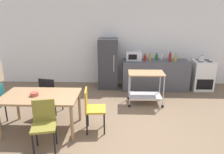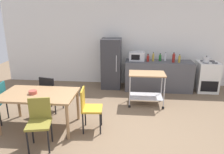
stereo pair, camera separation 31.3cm
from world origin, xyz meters
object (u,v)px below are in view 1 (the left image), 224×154
Objects in this scene: microwave at (134,56)px; bottle_soda at (157,57)px; bottle_olive_oil at (150,57)px; bottle_soy_sauce at (170,57)px; chair_olive at (44,122)px; bottle_vinegar at (176,58)px; chair_black at (50,93)px; refrigerator at (108,64)px; stove_oven at (202,75)px; chair_mustard at (92,107)px; fruit_bowl at (34,94)px; kettle at (201,58)px; dining_table at (41,99)px; bottle_sesame_oil at (145,58)px; bottle_sparkling_water at (162,57)px; kitchen_cart at (146,83)px.

bottle_soda is (0.70, 0.01, -0.04)m from microwave.
bottle_soy_sauce reaches higher than bottle_olive_oil.
bottle_vinegar is (2.97, 3.06, 0.48)m from chair_olive.
chair_black is 0.57× the size of refrigerator.
chair_olive is 4.99m from stove_oven.
chair_black is (-1.08, 0.74, 0.00)m from chair_mustard.
microwave reaches higher than bottle_soda.
bottle_soy_sauce is 4.01m from fruit_bowl.
kettle is at bearing -7.20° from bottle_soda.
dining_table is at bearing -115.19° from refrigerator.
bottle_sparkling_water is (0.53, 0.15, 0.01)m from bottle_sesame_oil.
chair_black is 2.81m from microwave.
stove_oven is 3.67× the size of bottle_sparkling_water.
bottle_vinegar is 1.47× the size of fruit_bowl.
microwave is 1.93× the size of bottle_vinegar.
chair_black is at bearing -145.91° from bottle_soda.
chair_mustard and chair_black have the same top height.
bottle_olive_oil is at bearing -7.83° from microwave.
stove_oven is 1.01× the size of kitchen_cart.
dining_table is at bearing 100.63° from chair_olive.
chair_mustard is at bearing -140.66° from kettle.
stove_oven is 1.04m from bottle_vinegar.
kettle is (4.11, 2.45, 0.22)m from fruit_bowl.
kitchen_cart is at bearing 31.08° from dining_table.
bottle_sparkling_water is at bearing 42.20° from dining_table.
bottle_olive_oil reaches higher than bottle_sesame_oil.
kitchen_cart is at bearing -94.52° from bottle_sesame_oil.
bottle_vinegar reaches higher than chair_mustard.
bottle_sesame_oil is (2.38, 1.73, 0.47)m from chair_black.
chair_olive is 3.86× the size of bottle_sesame_oil.
chair_olive is 3.89× the size of bottle_soda.
bottle_sesame_oil reaches higher than chair_olive.
kitchen_cart is 3.14× the size of bottle_soy_sauce.
kitchen_cart is 2.10m from kettle.
bottle_soda is (2.71, 2.58, 0.32)m from dining_table.
kitchen_cart is at bearing 30.56° from fruit_bowl.
kitchen_cart is at bearing -50.54° from refrigerator.
refrigerator reaches higher than chair_olive.
refrigerator is 3.37× the size of microwave.
bottle_olive_oil is 0.92× the size of bottle_soy_sauce.
refrigerator is at bearing 174.07° from bottle_soy_sauce.
stove_oven is (4.17, 1.80, -0.07)m from chair_black.
kettle is at bearing -8.93° from bottle_sparkling_water.
bottle_olive_oil is 3.63m from fruit_bowl.
stove_oven is (3.10, 2.54, -0.07)m from chair_mustard.
chair_black is at bearing -137.92° from microwave.
refrigerator is 1.88m from bottle_soy_sauce.
chair_mustard is 3.07× the size of bottle_soy_sauce.
bottle_sesame_oil is at bearing 177.60° from bottle_vinegar.
dining_table is at bearing -148.87° from kettle.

